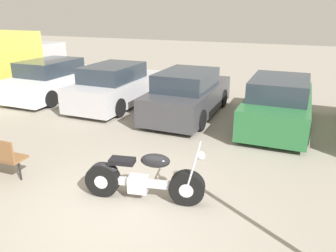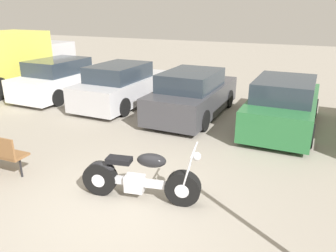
{
  "view_description": "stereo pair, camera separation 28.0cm",
  "coord_description": "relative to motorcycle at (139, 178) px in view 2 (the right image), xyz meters",
  "views": [
    {
      "loc": [
        2.63,
        -4.13,
        3.23
      ],
      "look_at": [
        0.08,
        1.99,
        0.85
      ],
      "focal_mm": 35.0,
      "sensor_mm": 36.0,
      "label": 1
    },
    {
      "loc": [
        2.89,
        -4.02,
        3.23
      ],
      "look_at": [
        0.08,
        1.99,
        0.85
      ],
      "focal_mm": 35.0,
      "sensor_mm": 36.0,
      "label": 2
    }
  ],
  "objects": [
    {
      "name": "parked_car_silver",
      "position": [
        -3.64,
        5.21,
        0.26
      ],
      "size": [
        1.79,
        4.19,
        1.45
      ],
      "color": "#BCBCC1",
      "rests_on": "ground_plane"
    },
    {
      "name": "parked_car_white",
      "position": [
        -6.38,
        5.23,
        0.26
      ],
      "size": [
        1.79,
        4.19,
        1.45
      ],
      "color": "white",
      "rests_on": "ground_plane"
    },
    {
      "name": "delivery_truck",
      "position": [
        -9.14,
        4.92,
        0.92
      ],
      "size": [
        2.27,
        6.0,
        2.36
      ],
      "color": "#CCC64C",
      "rests_on": "ground_plane"
    },
    {
      "name": "motorcycle",
      "position": [
        0.0,
        0.0,
        0.0
      ],
      "size": [
        2.15,
        0.81,
        1.08
      ],
      "color": "black",
      "rests_on": "ground_plane"
    },
    {
      "name": "ground_plane",
      "position": [
        -0.25,
        -0.42,
        -0.4
      ],
      "size": [
        60.0,
        60.0,
        0.0
      ],
      "primitive_type": "plane",
      "color": "gray"
    },
    {
      "name": "parked_car_dark_grey",
      "position": [
        -0.9,
        5.04,
        0.26
      ],
      "size": [
        1.79,
        4.19,
        1.45
      ],
      "color": "#3D3D42",
      "rests_on": "ground_plane"
    },
    {
      "name": "parked_car_green",
      "position": [
        1.83,
        5.03,
        0.26
      ],
      "size": [
        1.79,
        4.19,
        1.45
      ],
      "color": "#286B38",
      "rests_on": "ground_plane"
    }
  ]
}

